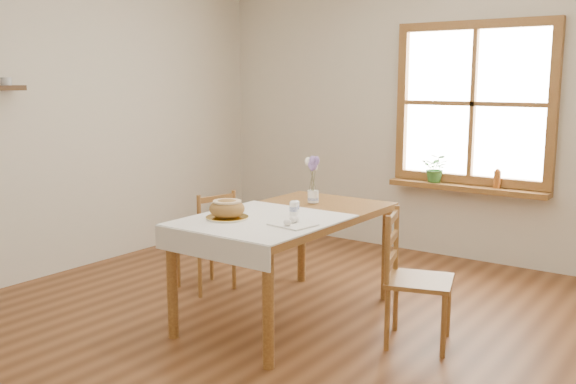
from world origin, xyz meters
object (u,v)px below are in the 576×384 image
(dining_table, at_px, (288,225))
(chair_left, at_px, (205,240))
(bread_plate, at_px, (227,218))
(chair_right, at_px, (420,279))
(flower_vase, at_px, (313,198))

(dining_table, distance_m, chair_left, 0.95)
(chair_left, xyz_separation_m, bread_plate, (0.71, -0.55, 0.36))
(dining_table, bearing_deg, bread_plate, -115.37)
(dining_table, distance_m, bread_plate, 0.47)
(chair_left, bearing_deg, chair_right, 103.22)
(bread_plate, bearing_deg, chair_left, 142.49)
(dining_table, bearing_deg, chair_left, 171.72)
(dining_table, relative_size, bread_plate, 5.87)
(bread_plate, bearing_deg, chair_right, 24.29)
(bread_plate, xyz_separation_m, flower_vase, (0.14, 0.81, 0.03))
(chair_left, xyz_separation_m, flower_vase, (0.85, 0.27, 0.39))
(dining_table, distance_m, flower_vase, 0.42)
(bread_plate, distance_m, flower_vase, 0.82)
(chair_right, bearing_deg, bread_plate, 97.01)
(chair_left, relative_size, flower_vase, 8.89)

